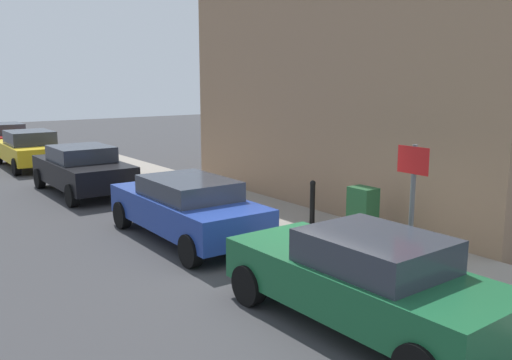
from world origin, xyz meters
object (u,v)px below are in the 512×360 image
car_green (363,279)px  utility_cabinet (362,217)px  car_red (5,137)px  street_sign (412,193)px  car_yellow (29,149)px  bollard_near_cabinet (312,201)px  car_black (83,169)px  car_blue (186,207)px

car_green → utility_cabinet: bearing=-48.0°
car_red → street_sign: street_sign is taller
car_yellow → bollard_near_cabinet: bearing=-166.8°
car_black → bollard_near_cabinet: car_black is taller
car_yellow → bollard_near_cabinet: 13.74m
car_red → car_green: bearing=-179.1°
car_yellow → street_sign: 17.21m
bollard_near_cabinet → street_sign: (-1.18, -3.67, 0.96)m
car_yellow → bollard_near_cabinet: size_ratio=4.33×
car_black → utility_cabinet: bearing=-162.7°
car_yellow → bollard_near_cabinet: car_yellow is taller
street_sign → car_green: bearing=-162.8°
car_yellow → street_sign: (1.69, -17.10, 0.91)m
car_blue → bollard_near_cabinet: 2.90m
car_red → car_blue: bearing=-178.8°
car_yellow → car_red: car_yellow is taller
car_blue → utility_cabinet: (2.58, -2.74, -0.06)m
car_blue → car_yellow: size_ratio=0.99×
car_black → car_red: car_black is taller
utility_cabinet → street_sign: bearing=-118.0°
car_red → bollard_near_cabinet: (2.63, -18.89, -0.02)m
car_black → street_sign: street_sign is taller
car_blue → car_black: (-0.17, 6.19, 0.02)m
car_green → bollard_near_cabinet: size_ratio=4.13×
car_black → car_yellow: car_yellow is taller
car_blue → car_red: car_red is taller
bollard_near_cabinet → street_sign: size_ratio=0.45×
car_blue → car_black: size_ratio=1.02×
car_black → car_red: (0.22, 11.60, -0.03)m
car_blue → car_yellow: 12.34m
car_red → bollard_near_cabinet: size_ratio=4.00×
car_green → car_black: bearing=-0.9°
car_blue → car_green: bearing=179.3°
car_red → car_yellow: bearing=178.8°
bollard_near_cabinet → car_blue: bearing=157.7°
car_black → street_sign: (1.67, -10.96, 0.90)m
street_sign → car_red: bearing=93.7°
car_yellow → street_sign: size_ratio=1.96×
street_sign → car_blue: bearing=107.5°
car_green → car_yellow: size_ratio=0.95×
car_green → car_blue: bearing=-2.5°
car_red → street_sign: (1.45, -22.56, 0.93)m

